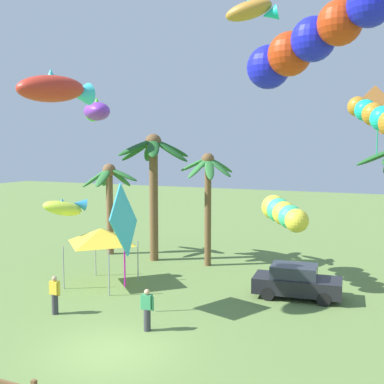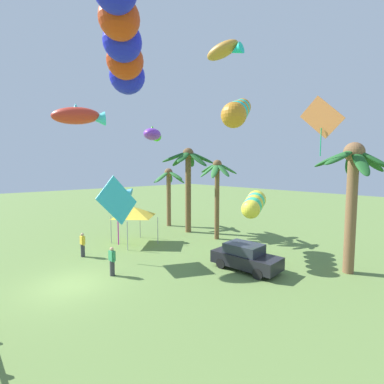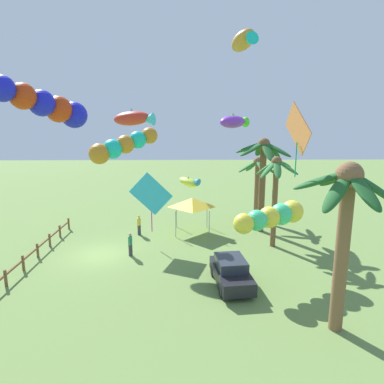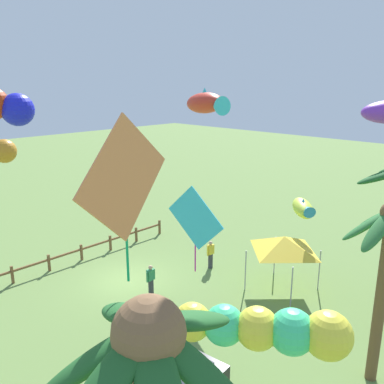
# 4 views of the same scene
# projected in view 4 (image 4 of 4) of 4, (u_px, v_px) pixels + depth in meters

# --- Properties ---
(ground_plane) EXTENTS (120.00, 120.00, 0.00)m
(ground_plane) POSITION_uv_depth(u_px,v_px,m) (129.00, 280.00, 21.65)
(ground_plane) COLOR olive
(rail_fence) EXTENTS (12.24, 0.12, 0.95)m
(rail_fence) POSITION_uv_depth(u_px,v_px,m) (81.00, 251.00, 23.96)
(rail_fence) COLOR brown
(rail_fence) RESTS_ON ground
(spectator_0) EXTENTS (0.55, 0.26, 1.59)m
(spectator_0) POSITION_uv_depth(u_px,v_px,m) (151.00, 280.00, 19.90)
(spectator_0) COLOR #38383D
(spectator_0) RESTS_ON ground
(spectator_1) EXTENTS (0.55, 0.26, 1.59)m
(spectator_1) POSITION_uv_depth(u_px,v_px,m) (211.00, 254.00, 22.88)
(spectator_1) COLOR #38383D
(spectator_1) RESTS_ON ground
(festival_tent) EXTENTS (2.86, 2.86, 2.85)m
(festival_tent) POSITION_uv_depth(u_px,v_px,m) (284.00, 244.00, 20.04)
(festival_tent) COLOR #9E9EA3
(festival_tent) RESTS_ON ground
(kite_diamond_0) EXTENTS (0.67, 3.03, 4.30)m
(kite_diamond_0) POSITION_uv_depth(u_px,v_px,m) (195.00, 219.00, 19.47)
(kite_diamond_0) COLOR #36BEDB
(kite_fish_1) EXTENTS (2.13, 2.17, 1.09)m
(kite_fish_1) POSITION_uv_depth(u_px,v_px,m) (303.00, 208.00, 21.22)
(kite_fish_1) COLOR #D0EA3D
(kite_diamond_2) EXTENTS (2.22, 0.42, 3.11)m
(kite_diamond_2) POSITION_uv_depth(u_px,v_px,m) (124.00, 180.00, 7.22)
(kite_diamond_2) COLOR #F18747
(kite_tube_3) EXTENTS (3.11, 4.42, 1.38)m
(kite_tube_3) POSITION_uv_depth(u_px,v_px,m) (266.00, 329.00, 11.30)
(kite_tube_3) COLOR yellow
(kite_fish_4) EXTENTS (2.26, 3.42, 1.37)m
(kite_fish_4) POSITION_uv_depth(u_px,v_px,m) (206.00, 103.00, 20.52)
(kite_fish_4) COLOR red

